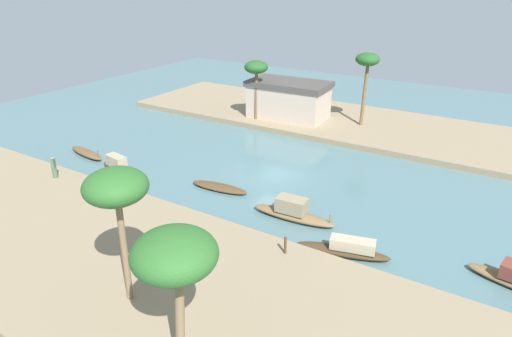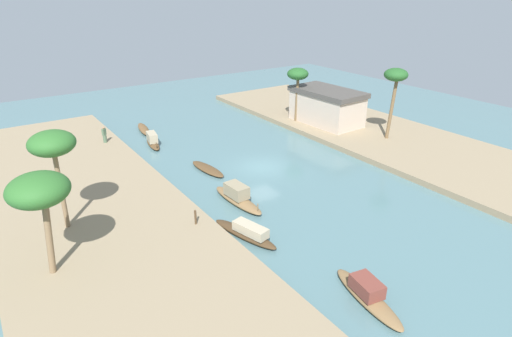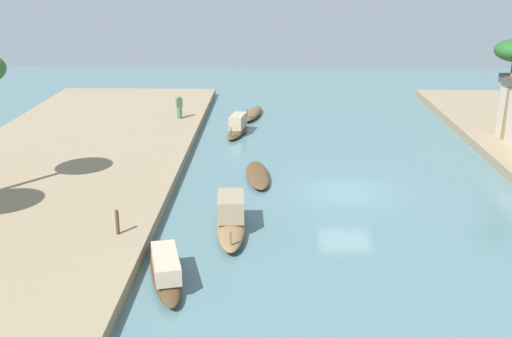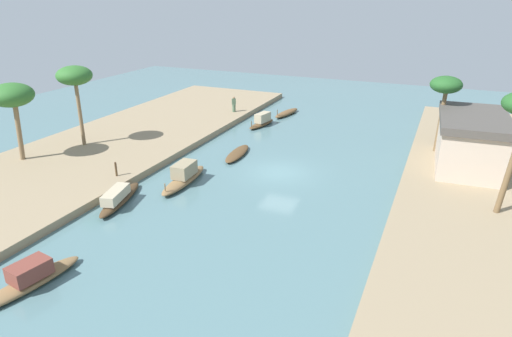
# 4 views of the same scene
# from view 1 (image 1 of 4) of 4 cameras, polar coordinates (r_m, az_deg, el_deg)

# --- Properties ---
(river_water) EXTENTS (73.68, 73.68, 0.00)m
(river_water) POSITION_cam_1_polar(r_m,az_deg,el_deg) (33.93, 2.14, -0.75)
(river_water) COLOR slate
(river_water) RESTS_ON ground
(riverbank_left) EXTENTS (45.12, 12.28, 0.50)m
(riverbank_left) POSITION_cam_1_polar(r_m,az_deg,el_deg) (24.07, -15.48, -12.07)
(riverbank_left) COLOR #937F60
(riverbank_left) RESTS_ON ground
(riverbank_right) EXTENTS (45.12, 12.28, 0.50)m
(riverbank_right) POSITION_cam_1_polar(r_m,az_deg,el_deg) (46.02, 11.10, 5.75)
(riverbank_right) COLOR #937F60
(riverbank_right) RESTS_ON ground
(sampan_open_hull) EXTENTS (5.39, 1.46, 1.40)m
(sampan_open_hull) POSITION_cam_1_polar(r_m,az_deg,el_deg) (27.79, 4.64, -5.45)
(sampan_open_hull) COLOR brown
(sampan_open_hull) RESTS_ON river_water
(sampan_midstream) EXTENTS (4.38, 1.53, 0.38)m
(sampan_midstream) POSITION_cam_1_polar(r_m,az_deg,el_deg) (31.58, -4.63, -2.37)
(sampan_midstream) COLOR brown
(sampan_midstream) RESTS_ON river_water
(sampan_with_tall_canopy) EXTENTS (4.02, 1.57, 1.22)m
(sampan_with_tall_canopy) POSITION_cam_1_polar(r_m,az_deg,el_deg) (35.90, -17.04, 0.40)
(sampan_with_tall_canopy) COLOR brown
(sampan_with_tall_canopy) RESTS_ON river_water
(sampan_downstream_large) EXTENTS (4.44, 1.64, 0.98)m
(sampan_downstream_large) POSITION_cam_1_polar(r_m,az_deg,el_deg) (39.86, -20.58, 1.84)
(sampan_downstream_large) COLOR brown
(sampan_downstream_large) RESTS_ON river_water
(sampan_upstream_small) EXTENTS (5.11, 2.18, 1.04)m
(sampan_upstream_small) POSITION_cam_1_polar(r_m,az_deg,el_deg) (24.89, 11.26, -9.89)
(sampan_upstream_small) COLOR #47331E
(sampan_upstream_small) RESTS_ON river_water
(person_on_near_bank) EXTENTS (0.47, 0.47, 1.56)m
(person_on_near_bank) POSITION_cam_1_polar(r_m,az_deg,el_deg) (34.98, -24.08, -0.02)
(person_on_near_bank) COLOR #4C664C
(person_on_near_bank) RESTS_ON riverbank_left
(mooring_post) EXTENTS (0.14, 0.14, 0.96)m
(mooring_post) POSITION_cam_1_polar(r_m,az_deg,el_deg) (23.70, 3.70, -9.62)
(mooring_post) COLOR #4C3823
(mooring_post) RESTS_ON riverbank_left
(palm_tree_left_near) EXTENTS (2.67, 2.67, 6.24)m
(palm_tree_left_near) POSITION_cam_1_polar(r_m,az_deg,el_deg) (19.05, -17.22, -2.50)
(palm_tree_left_near) COLOR #7F6647
(palm_tree_left_near) RESTS_ON riverbank_left
(palm_tree_left_far) EXTENTS (2.99, 2.99, 5.59)m
(palm_tree_left_far) POSITION_cam_1_polar(r_m,az_deg,el_deg) (15.65, -10.21, -10.83)
(palm_tree_left_far) COLOR #7F6647
(palm_tree_left_far) RESTS_ON riverbank_left
(palm_tree_right_tall) EXTENTS (2.27, 2.27, 5.75)m
(palm_tree_right_tall) POSITION_cam_1_polar(r_m,az_deg,el_deg) (44.25, 0.02, 12.42)
(palm_tree_right_tall) COLOR brown
(palm_tree_right_tall) RESTS_ON riverbank_right
(palm_tree_right_short) EXTENTS (2.20, 2.20, 6.77)m
(palm_tree_right_short) POSITION_cam_1_polar(r_m,az_deg,el_deg) (43.53, 13.85, 12.82)
(palm_tree_right_short) COLOR brown
(palm_tree_right_short) RESTS_ON riverbank_right
(riverside_building) EXTENTS (8.11, 4.80, 3.64)m
(riverside_building) POSITION_cam_1_polar(r_m,az_deg,el_deg) (45.54, 4.12, 8.69)
(riverside_building) COLOR #C6B29E
(riverside_building) RESTS_ON riverbank_right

